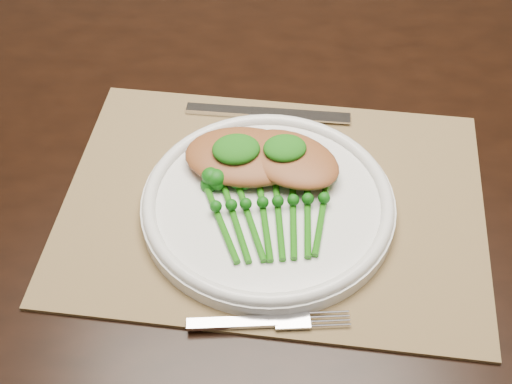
{
  "coord_description": "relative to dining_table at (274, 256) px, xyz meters",
  "views": [
    {
      "loc": [
        -0.12,
        -0.62,
        1.39
      ],
      "look_at": [
        -0.05,
        -0.07,
        0.78
      ],
      "focal_mm": 50.0,
      "sensor_mm": 36.0,
      "label": 1
    }
  ],
  "objects": [
    {
      "name": "fork",
      "position": [
        -0.06,
        -0.37,
        0.38
      ],
      "size": [
        0.17,
        0.03,
        0.01
      ],
      "rotation": [
        0.0,
        0.0,
        -0.09
      ],
      "color": "silver",
      "rests_on": "placemat"
    },
    {
      "name": "knife",
      "position": [
        -0.04,
        -0.04,
        0.38
      ],
      "size": [
        0.22,
        0.07,
        0.01
      ],
      "rotation": [
        0.0,
        0.0,
        -0.23
      ],
      "color": "silver",
      "rests_on": "placemat"
    },
    {
      "name": "pesto_dollop_right",
      "position": [
        -0.02,
        -0.16,
        0.43
      ],
      "size": [
        0.05,
        0.04,
        0.02
      ],
      "primitive_type": "ellipsoid",
      "color": "#0E4C0A",
      "rests_on": "chicken_fillet_right"
    },
    {
      "name": "dinner_plate",
      "position": [
        -0.05,
        -0.21,
        0.39
      ],
      "size": [
        0.29,
        0.29,
        0.03
      ],
      "color": "white",
      "rests_on": "placemat"
    },
    {
      "name": "pesto_dollop_left",
      "position": [
        -0.08,
        -0.16,
        0.43
      ],
      "size": [
        0.06,
        0.05,
        0.02
      ],
      "primitive_type": "ellipsoid",
      "color": "#0E4C0A",
      "rests_on": "chicken_fillet_left"
    },
    {
      "name": "dining_table",
      "position": [
        0.0,
        0.0,
        0.0
      ],
      "size": [
        1.72,
        1.14,
        0.75
      ],
      "rotation": [
        0.0,
        0.0,
        -0.16
      ],
      "color": "black",
      "rests_on": "ground"
    },
    {
      "name": "placemat",
      "position": [
        -0.04,
        -0.2,
        0.38
      ],
      "size": [
        0.57,
        0.48,
        0.0
      ],
      "primitive_type": "cube",
      "rotation": [
        0.0,
        0.0,
        -0.26
      ],
      "color": "olive",
      "rests_on": "dining_table"
    },
    {
      "name": "chicken_fillet_right",
      "position": [
        -0.01,
        -0.17,
        0.41
      ],
      "size": [
        0.15,
        0.15,
        0.03
      ],
      "primitive_type": "ellipsoid",
      "rotation": [
        0.0,
        0.0,
        -0.71
      ],
      "color": "#97562B",
      "rests_on": "dinner_plate"
    },
    {
      "name": "chicken_fillet_left",
      "position": [
        -0.07,
        -0.15,
        0.41
      ],
      "size": [
        0.16,
        0.13,
        0.03
      ],
      "primitive_type": "ellipsoid",
      "rotation": [
        0.0,
        0.0,
        -0.23
      ],
      "color": "#97562B",
      "rests_on": "dinner_plate"
    },
    {
      "name": "broccolini_bundle",
      "position": [
        -0.05,
        -0.24,
        0.4
      ],
      "size": [
        0.14,
        0.16,
        0.04
      ],
      "rotation": [
        0.0,
        0.0,
        -0.03
      ],
      "color": "#185F0C",
      "rests_on": "dinner_plate"
    }
  ]
}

